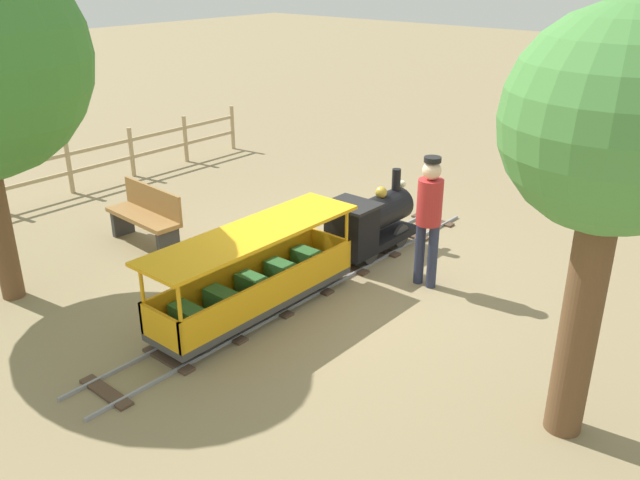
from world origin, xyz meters
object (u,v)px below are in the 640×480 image
object	(u,v)px
conductor_person	(429,212)
oak_tree_far	(614,131)
passenger_car	(255,281)
park_bench	(146,216)
locomotive	(370,221)

from	to	relation	value
conductor_person	oak_tree_far	size ratio (longest dim) A/B	0.47
conductor_person	oak_tree_far	bearing A→B (deg)	-33.12
passenger_car	oak_tree_far	size ratio (longest dim) A/B	0.78
oak_tree_far	conductor_person	bearing A→B (deg)	146.88
passenger_car	oak_tree_far	bearing A→B (deg)	5.41
park_bench	oak_tree_far	world-z (taller)	oak_tree_far
park_bench	locomotive	bearing A→B (deg)	33.65
passenger_car	park_bench	size ratio (longest dim) A/B	2.05
conductor_person	oak_tree_far	distance (m)	3.24
passenger_car	locomotive	bearing A→B (deg)	90.00
locomotive	oak_tree_far	world-z (taller)	oak_tree_far
park_bench	passenger_car	bearing A→B (deg)	-9.13
park_bench	oak_tree_far	xyz separation A→B (m)	(5.95, -0.09, 2.17)
park_bench	oak_tree_far	size ratio (longest dim) A/B	0.38
locomotive	conductor_person	world-z (taller)	conductor_person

